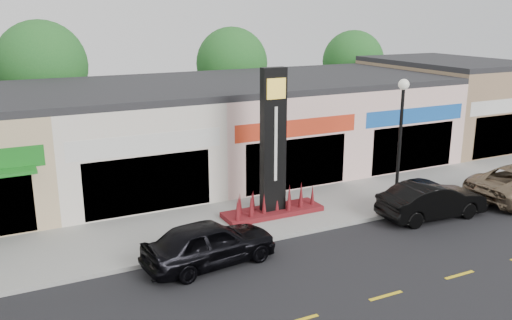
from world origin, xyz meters
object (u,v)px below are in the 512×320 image
at_px(pylon_sign, 273,164).
at_px(car_black_sedan, 210,243).
at_px(lamp_east_near, 400,131).
at_px(car_black_conv, 432,200).

xyz_separation_m(pylon_sign, car_black_sedan, (-3.93, -2.90, -1.50)).
height_order(lamp_east_near, pylon_sign, pylon_sign).
relative_size(lamp_east_near, pylon_sign, 0.91).
bearing_deg(lamp_east_near, car_black_sedan, -172.34).
distance_m(lamp_east_near, car_black_conv, 3.11).
bearing_deg(lamp_east_near, pylon_sign, 161.25).
relative_size(lamp_east_near, car_black_conv, 1.19).
relative_size(pylon_sign, car_black_conv, 1.31).
bearing_deg(pylon_sign, lamp_east_near, -18.75).
height_order(lamp_east_near, car_black_conv, lamp_east_near).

